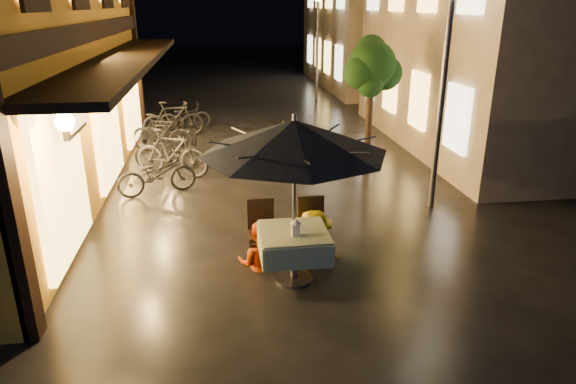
{
  "coord_description": "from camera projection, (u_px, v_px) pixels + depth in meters",
  "views": [
    {
      "loc": [
        -1.15,
        -7.02,
        3.81
      ],
      "look_at": [
        -0.14,
        0.13,
        1.15
      ],
      "focal_mm": 32.0,
      "sensor_mm": 36.0,
      "label": 1
    }
  ],
  "objects": [
    {
      "name": "cafe_chair_left",
      "position": [
        261.0,
        227.0,
        7.98
      ],
      "size": [
        0.42,
        0.42,
        0.97
      ],
      "color": "black",
      "rests_on": "ground"
    },
    {
      "name": "person_orange",
      "position": [
        258.0,
        224.0,
        7.72
      ],
      "size": [
        0.77,
        0.66,
        1.39
      ],
      "primitive_type": "imported",
      "rotation": [
        0.0,
        0.0,
        2.92
      ],
      "color": "#DB3D00",
      "rests_on": "ground"
    },
    {
      "name": "east_building_near",
      "position": [
        535.0,
        19.0,
        13.83
      ],
      "size": [
        7.3,
        9.3,
        6.8
      ],
      "color": "#B9AB93",
      "rests_on": "ground"
    },
    {
      "name": "patio_umbrella",
      "position": [
        294.0,
        137.0,
        6.79
      ],
      "size": [
        2.57,
        2.57,
        2.46
      ],
      "color": "#59595E",
      "rests_on": "ground"
    },
    {
      "name": "cafe_table",
      "position": [
        294.0,
        243.0,
        7.34
      ],
      "size": [
        0.99,
        0.99,
        0.78
      ],
      "color": "#59595E",
      "rests_on": "ground"
    },
    {
      "name": "table_lantern",
      "position": [
        296.0,
        226.0,
        7.08
      ],
      "size": [
        0.16,
        0.16,
        0.25
      ],
      "color": "white",
      "rests_on": "cafe_table"
    },
    {
      "name": "bicycle_4",
      "position": [
        168.0,
        133.0,
        14.18
      ],
      "size": [
        1.81,
        1.18,
        0.9
      ],
      "primitive_type": "imported",
      "rotation": [
        0.0,
        0.0,
        1.2
      ],
      "color": "black",
      "rests_on": "ground"
    },
    {
      "name": "bicycle_2",
      "position": [
        169.0,
        151.0,
        12.46
      ],
      "size": [
        1.76,
        0.84,
        0.89
      ],
      "primitive_type": "imported",
      "rotation": [
        0.0,
        0.0,
        1.42
      ],
      "color": "black",
      "rests_on": "ground"
    },
    {
      "name": "east_building_far",
      "position": [
        394.0,
        7.0,
        24.42
      ],
      "size": [
        7.3,
        10.3,
        7.3
      ],
      "color": "#B9AB93",
      "rests_on": "ground"
    },
    {
      "name": "bicycle_3",
      "position": [
        162.0,
        133.0,
        13.78
      ],
      "size": [
        1.81,
        1.02,
        1.05
      ],
      "primitive_type": "imported",
      "rotation": [
        0.0,
        0.0,
        1.25
      ],
      "color": "black",
      "rests_on": "ground"
    },
    {
      "name": "bicycle_6",
      "position": [
        185.0,
        116.0,
        16.37
      ],
      "size": [
        1.68,
        0.83,
        0.85
      ],
      "primitive_type": "imported",
      "rotation": [
        0.0,
        0.0,
        1.74
      ],
      "color": "black",
      "rests_on": "ground"
    },
    {
      "name": "bicycle_5",
      "position": [
        173.0,
        119.0,
        15.37
      ],
      "size": [
        1.86,
        0.78,
        1.09
      ],
      "primitive_type": "imported",
      "rotation": [
        0.0,
        0.0,
        1.72
      ],
      "color": "black",
      "rests_on": "ground"
    },
    {
      "name": "street_tree",
      "position": [
        372.0,
        68.0,
        11.66
      ],
      "size": [
        1.43,
        1.2,
        3.15
      ],
      "color": "black",
      "rests_on": "ground"
    },
    {
      "name": "ground",
      "position": [
        298.0,
        264.0,
        7.99
      ],
      "size": [
        90.0,
        90.0,
        0.0
      ],
      "primitive_type": "plane",
      "color": "black",
      "rests_on": "ground"
    },
    {
      "name": "bicycle_1",
      "position": [
        172.0,
        153.0,
        11.87
      ],
      "size": [
        1.9,
        1.23,
        1.11
      ],
      "primitive_type": "imported",
      "rotation": [
        0.0,
        0.0,
        1.15
      ],
      "color": "black",
      "rests_on": "ground"
    },
    {
      "name": "cafe_chair_right",
      "position": [
        312.0,
        224.0,
        8.09
      ],
      "size": [
        0.42,
        0.42,
        0.97
      ],
      "color": "black",
      "rests_on": "ground"
    },
    {
      "name": "streetlamp_near",
      "position": [
        446.0,
        56.0,
        9.23
      ],
      "size": [
        0.36,
        0.36,
        4.23
      ],
      "color": "#59595E",
      "rests_on": "ground"
    },
    {
      "name": "person_yellow",
      "position": [
        314.0,
        213.0,
        7.87
      ],
      "size": [
        1.1,
        0.74,
        1.58
      ],
      "primitive_type": "imported",
      "rotation": [
        0.0,
        0.0,
        3.3
      ],
      "color": "#D0B000",
      "rests_on": "ground"
    },
    {
      "name": "streetlamp_far",
      "position": [
        317.0,
        27.0,
        20.38
      ],
      "size": [
        0.36,
        0.36,
        4.23
      ],
      "color": "#59595E",
      "rests_on": "ground"
    },
    {
      "name": "bicycle_0",
      "position": [
        157.0,
        174.0,
        10.76
      ],
      "size": [
        1.75,
        1.06,
        0.87
      ],
      "primitive_type": "imported",
      "rotation": [
        0.0,
        0.0,
        1.88
      ],
      "color": "black",
      "rests_on": "ground"
    }
  ]
}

